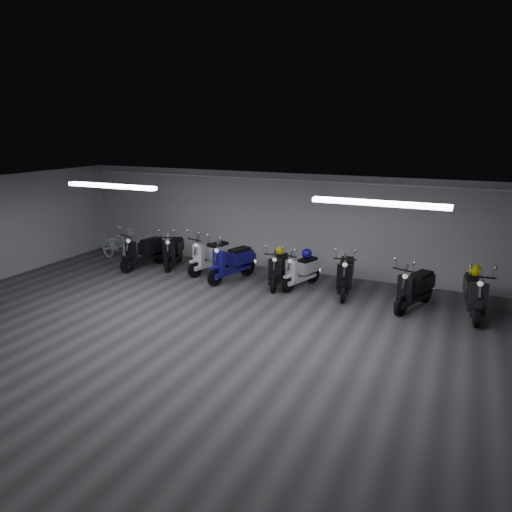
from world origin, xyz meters
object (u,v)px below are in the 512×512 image
at_px(scooter_4, 232,256).
at_px(scooter_7, 346,269).
at_px(scooter_2, 210,250).
at_px(helmet_2, 476,271).
at_px(scooter_0, 143,246).
at_px(scooter_1, 173,246).
at_px(scooter_8, 415,282).
at_px(scooter_6, 301,266).
at_px(scooter_9, 475,287).
at_px(scooter_5, 278,263).
at_px(helmet_0, 280,251).
at_px(helmet_1, 307,254).
at_px(bicycle, 118,243).

xyz_separation_m(scooter_4, scooter_7, (3.07, 0.19, -0.02)).
relative_size(scooter_2, helmet_2, 6.39).
bearing_deg(scooter_2, scooter_0, -151.48).
relative_size(scooter_1, scooter_4, 0.93).
distance_m(scooter_4, scooter_8, 4.74).
relative_size(scooter_6, helmet_2, 5.69).
xyz_separation_m(scooter_7, scooter_9, (2.91, -0.22, 0.01)).
bearing_deg(scooter_1, scooter_4, -28.92).
relative_size(scooter_4, scooter_5, 1.11).
height_order(scooter_4, scooter_8, scooter_4).
height_order(scooter_4, scooter_6, scooter_4).
relative_size(scooter_1, helmet_0, 6.56).
bearing_deg(helmet_2, helmet_1, 176.85).
distance_m(bicycle, helmet_2, 10.04).
xyz_separation_m(scooter_9, bicycle, (-10.06, 0.25, -0.10)).
height_order(scooter_0, scooter_9, scooter_9).
relative_size(scooter_4, scooter_9, 1.02).
height_order(scooter_4, helmet_1, scooter_4).
height_order(scooter_5, helmet_1, scooter_5).
bearing_deg(helmet_2, helmet_0, 178.76).
height_order(scooter_1, helmet_1, scooter_1).
height_order(helmet_1, helmet_2, helmet_2).
bearing_deg(bicycle, scooter_7, -72.10).
bearing_deg(scooter_5, scooter_1, 164.51).
height_order(scooter_6, helmet_1, scooter_6).
xyz_separation_m(scooter_2, scooter_5, (2.19, -0.27, -0.05)).
height_order(scooter_2, bicycle, scooter_2).
bearing_deg(scooter_5, scooter_6, 3.02).
bearing_deg(helmet_1, scooter_8, -11.55).
relative_size(scooter_8, bicycle, 0.99).
xyz_separation_m(scooter_5, scooter_8, (3.42, -0.22, 0.04)).
bearing_deg(scooter_2, bicycle, -160.26).
bearing_deg(scooter_7, scooter_2, 167.57).
height_order(scooter_5, scooter_6, scooter_5).
relative_size(helmet_0, helmet_1, 0.97).
bearing_deg(scooter_7, scooter_0, 172.34).
bearing_deg(helmet_1, bicycle, -177.98).
height_order(scooter_1, scooter_9, scooter_9).
height_order(scooter_0, bicycle, scooter_0).
distance_m(scooter_6, helmet_1, 0.35).
bearing_deg(scooter_2, scooter_4, -5.81).
height_order(scooter_6, scooter_7, scooter_7).
relative_size(scooter_6, helmet_0, 6.10).
relative_size(scooter_5, scooter_9, 0.92).
xyz_separation_m(helmet_0, helmet_1, (0.69, 0.12, -0.03)).
height_order(scooter_6, scooter_9, scooter_9).
bearing_deg(helmet_0, scooter_5, -79.87).
bearing_deg(helmet_1, scooter_6, -108.98).
bearing_deg(scooter_6, helmet_1, 90.00).
bearing_deg(scooter_9, helmet_2, 90.00).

